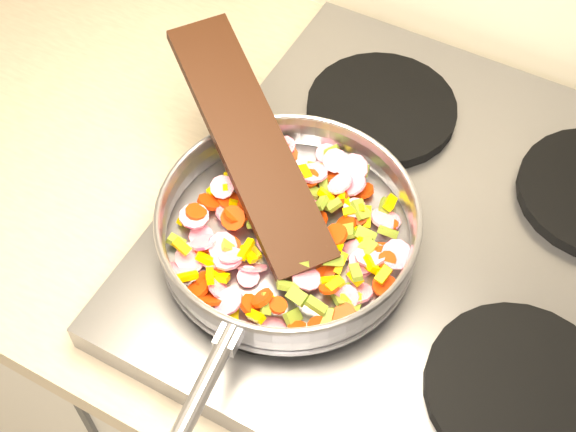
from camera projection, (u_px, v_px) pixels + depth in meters
The scene contains 7 objects.
cooktop at pixel (438, 246), 0.93m from camera, with size 0.60×0.60×0.04m, color #939399.
grate_fl at pixel (273, 274), 0.87m from camera, with size 0.19×0.19×0.02m, color black.
grate_fr at pixel (520, 390), 0.79m from camera, with size 0.19×0.19×0.02m, color black.
grate_bl at pixel (381, 109), 1.02m from camera, with size 0.19×0.19×0.02m, color black.
saute_pan at pixel (287, 227), 0.86m from camera, with size 0.32×0.49×0.05m.
vegetable_heap at pixel (292, 232), 0.87m from camera, with size 0.26×0.26×0.05m.
wooden_spatula at pixel (250, 142), 0.88m from camera, with size 0.32×0.07×0.01m, color black.
Camera 1 is at (-0.61, 1.13, 1.69)m, focal length 50.00 mm.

